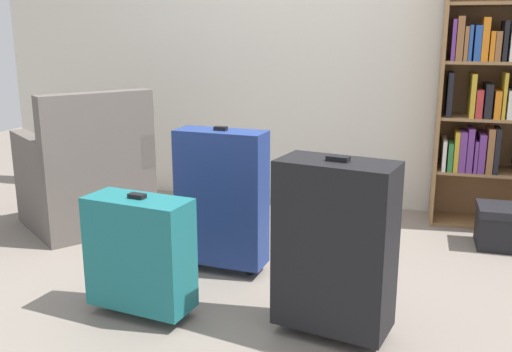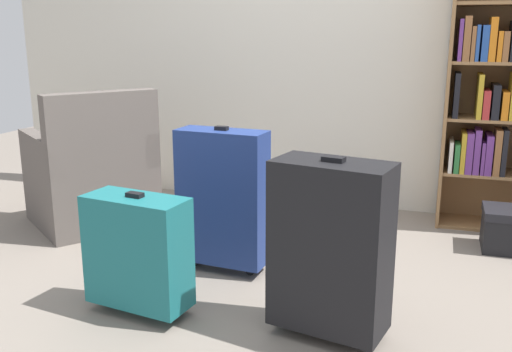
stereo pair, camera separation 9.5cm
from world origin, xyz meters
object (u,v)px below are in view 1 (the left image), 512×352
Objects in this scene: suitcase_navy_blue at (222,198)px; suitcase_teal at (140,253)px; armchair at (86,179)px; suitcase_black at (335,245)px; bookshelf at (505,94)px; mug at (170,225)px.

suitcase_navy_blue reaches higher than suitcase_teal.
armchair is 2.01m from suitcase_black.
bookshelf is at bearing 39.01° from suitcase_navy_blue.
suitcase_teal is (-0.85, -0.06, -0.10)m from suitcase_black.
mug is 0.78m from suitcase_navy_blue.
mug is at bearing -159.84° from bookshelf.
bookshelf reaches higher than suitcase_teal.
mug is at bearing 107.40° from suitcase_teal.
suitcase_navy_blue is (1.09, -0.46, 0.09)m from armchair.
bookshelf is 1.79× the size of armchair.
bookshelf is at bearing 46.77° from suitcase_teal.
bookshelf is 14.63× the size of mug.
suitcase_navy_blue reaches higher than mug.
mug is 0.15× the size of suitcase_navy_blue.
armchair is at bearing 150.97° from suitcase_black.
suitcase_navy_blue is at bearing -42.47° from mug.
suitcase_navy_blue is at bearing -140.99° from bookshelf.
armchair is 0.64m from mug.
bookshelf is 1.97m from suitcase_navy_blue.
suitcase_black is 0.85m from suitcase_navy_blue.
suitcase_navy_blue is 1.37× the size of suitcase_teal.
bookshelf is 2.51m from suitcase_teal.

